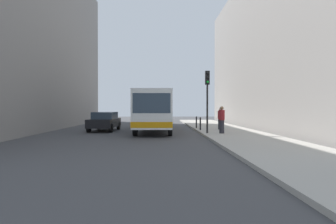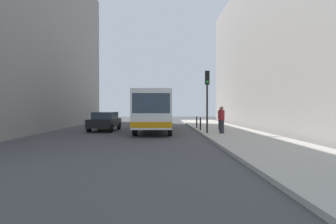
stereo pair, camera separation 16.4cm
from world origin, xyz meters
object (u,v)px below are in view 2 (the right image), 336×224
Objects in this scene: car_behind_bus at (153,117)px; pedestrian_near_signal at (222,120)px; bus at (155,109)px; pedestrian_mid_sidewalk at (220,119)px; traffic_light at (207,90)px; bollard_near at (200,124)px; bollard_mid at (197,122)px; car_beside_bus at (105,121)px.

pedestrian_near_signal is (4.92, -15.74, 0.25)m from car_behind_bus.
pedestrian_mid_sidewalk is (5.05, -0.49, -0.75)m from bus.
pedestrian_mid_sidewalk is (1.52, 3.27, -2.03)m from traffic_light.
traffic_light is at bearing 134.15° from bus.
pedestrian_near_signal is (1.02, -2.84, 0.41)m from bollard_near.
bus is at bearing -159.75° from bollard_mid.
car_behind_bus is at bearing -40.35° from pedestrian_near_signal.
pedestrian_near_signal is 3.52m from pedestrian_mid_sidewalk.
car_behind_bus reaches higher than bollard_mid.
bus is 5.13m from pedestrian_mid_sidewalk.
traffic_light reaches higher than pedestrian_near_signal.
bollard_near and bollard_mid have the same top height.
bollard_mid is 2.41m from pedestrian_mid_sidewalk.
pedestrian_mid_sidewalk is at bearing 65.07° from traffic_light.
pedestrian_mid_sidewalk is (0.60, 3.46, -0.06)m from pedestrian_near_signal.
car_beside_bus is at bearing 169.24° from bollard_near.
car_beside_bus is 9.41m from pedestrian_near_signal.
car_behind_bus is 4.67× the size of bollard_mid.
bus is at bearing 63.01° from pedestrian_mid_sidewalk.
bus reaches higher than car_beside_bus.
traffic_light is (3.53, -3.76, 1.28)m from bus.
traffic_light is 4.14m from pedestrian_mid_sidewalk.
car_beside_bus is at bearing 74.37° from car_behind_bus.
pedestrian_near_signal is (8.40, -4.24, 0.25)m from car_beside_bus.
bus reaches higher than pedestrian_near_signal.
bollard_near is (7.38, -1.40, -0.16)m from car_beside_bus.
car_behind_bus is at bearing -86.70° from bus.
traffic_light is at bearing 20.63° from pedestrian_near_signal.
traffic_light is 2.32× the size of pedestrian_near_signal.
bollard_near is 0.57× the size of pedestrian_mid_sidewalk.
pedestrian_mid_sidewalk is (1.62, 0.62, 0.35)m from bollard_near.
bollard_mid is 0.57× the size of pedestrian_mid_sidewalk.
bollard_mid is at bearing -46.66° from pedestrian_near_signal.
traffic_light reaches higher than pedestrian_mid_sidewalk.
pedestrian_near_signal is at bearing -78.93° from bollard_mid.
pedestrian_mid_sidewalk is at bearing 177.92° from car_beside_bus.
bus reaches higher than bollard_mid.
pedestrian_mid_sidewalk is (9.00, -0.78, 0.19)m from car_beside_bus.
bollard_near is 2.38m from bollard_mid.
car_behind_bus is at bearing 110.35° from bollard_mid.
car_beside_bus is 7.51m from bollard_near.
pedestrian_near_signal is at bearing 156.06° from car_beside_bus.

